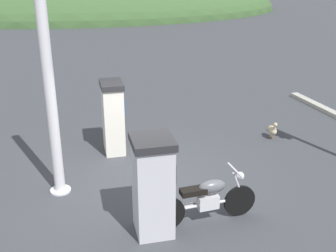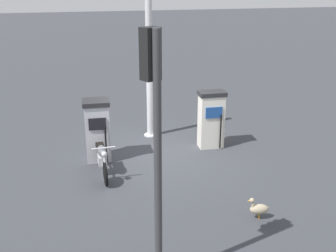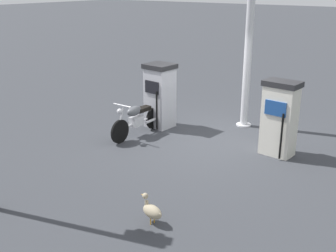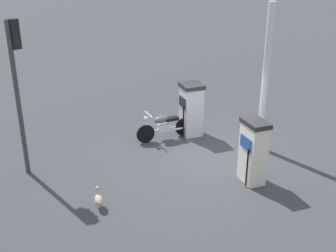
# 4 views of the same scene
# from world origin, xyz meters

# --- Properties ---
(ground_plane) EXTENTS (120.00, 120.00, 0.00)m
(ground_plane) POSITION_xyz_m (0.00, 0.00, 0.00)
(ground_plane) COLOR #383A3F
(fuel_pump_near) EXTENTS (0.74, 0.76, 1.69)m
(fuel_pump_near) POSITION_xyz_m (-0.31, -1.65, 0.86)
(fuel_pump_near) COLOR silver
(fuel_pump_near) RESTS_ON ground
(fuel_pump_far) EXTENTS (0.59, 0.81, 1.69)m
(fuel_pump_far) POSITION_xyz_m (-0.31, 1.65, 0.86)
(fuel_pump_far) COLOR silver
(fuel_pump_far) RESTS_ON ground
(motorcycle_near_pump) EXTENTS (1.90, 0.56, 0.93)m
(motorcycle_near_pump) POSITION_xyz_m (0.63, -1.67, 0.46)
(motorcycle_near_pump) COLOR black
(motorcycle_near_pump) RESTS_ON ground
(wandering_duck) EXTENTS (0.26, 0.48, 0.49)m
(wandering_duck) POSITION_xyz_m (3.61, 1.15, 0.23)
(wandering_duck) COLOR tan
(wandering_duck) RESTS_ON ground
(canopy_support_pole) EXTENTS (0.40, 0.40, 4.29)m
(canopy_support_pole) POSITION_xyz_m (-1.69, 0.15, 2.07)
(canopy_support_pole) COLOR silver
(canopy_support_pole) RESTS_ON ground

